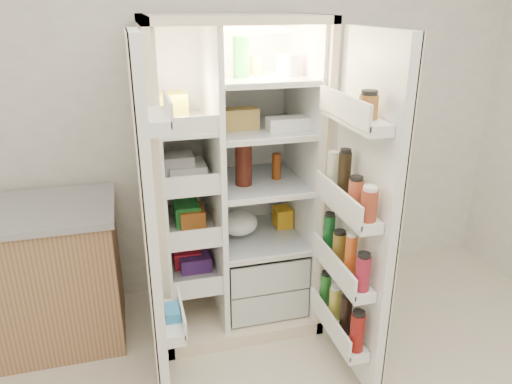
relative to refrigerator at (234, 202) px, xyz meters
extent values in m
cube|color=white|center=(-0.02, 0.35, 0.60)|extent=(4.00, 0.02, 2.70)
cube|color=beige|center=(-0.02, 0.28, 0.15)|extent=(0.92, 0.04, 1.80)
cube|color=beige|center=(-0.46, -0.05, 0.15)|extent=(0.04, 0.70, 1.80)
cube|color=beige|center=(0.42, -0.05, 0.15)|extent=(0.04, 0.70, 1.80)
cube|color=beige|center=(-0.02, -0.05, 1.03)|extent=(0.92, 0.70, 0.04)
cube|color=beige|center=(-0.02, -0.05, -0.71)|extent=(0.92, 0.70, 0.08)
cube|color=white|center=(-0.02, 0.25, 0.17)|extent=(0.84, 0.02, 1.68)
cube|color=white|center=(-0.43, -0.05, 0.17)|extent=(0.02, 0.62, 1.68)
cube|color=white|center=(0.39, -0.05, 0.17)|extent=(0.02, 0.62, 1.68)
cube|color=white|center=(-0.13, -0.05, 0.17)|extent=(0.03, 0.62, 1.68)
cube|color=#B9C3BF|center=(0.14, -0.07, -0.56)|extent=(0.47, 0.52, 0.19)
cube|color=#B9C3BF|center=(0.14, -0.07, -0.36)|extent=(0.47, 0.52, 0.19)
cube|color=#FFD18C|center=(0.14, 0.00, 0.97)|extent=(0.30, 0.30, 0.02)
cube|color=silver|center=(-0.28, -0.05, -0.40)|extent=(0.28, 0.58, 0.02)
cube|color=silver|center=(-0.28, -0.05, -0.10)|extent=(0.28, 0.58, 0.02)
cube|color=silver|center=(-0.28, -0.05, 0.20)|extent=(0.28, 0.58, 0.02)
cube|color=silver|center=(-0.28, -0.05, 0.50)|extent=(0.28, 0.58, 0.02)
cube|color=silver|center=(0.14, -0.05, -0.23)|extent=(0.49, 0.58, 0.01)
cube|color=silver|center=(0.14, -0.05, 0.13)|extent=(0.49, 0.58, 0.01)
cube|color=silver|center=(0.14, -0.05, 0.45)|extent=(0.49, 0.58, 0.02)
cube|color=silver|center=(0.14, -0.05, 0.73)|extent=(0.49, 0.58, 0.02)
cube|color=#F4223F|center=(-0.28, -0.05, -0.34)|extent=(0.16, 0.20, 0.10)
cube|color=green|center=(-0.28, -0.05, -0.03)|extent=(0.14, 0.18, 0.12)
cube|color=silver|center=(-0.28, -0.05, 0.25)|extent=(0.20, 0.22, 0.07)
cube|color=gold|center=(-0.28, -0.05, 0.58)|extent=(0.15, 0.16, 0.14)
cube|color=#5C2D87|center=(-0.28, -0.05, -0.34)|extent=(0.18, 0.20, 0.09)
cube|color=#C66523|center=(-0.28, -0.05, -0.04)|extent=(0.14, 0.18, 0.10)
cube|color=silver|center=(-0.28, -0.05, 0.27)|extent=(0.16, 0.16, 0.12)
sphere|color=orange|center=(0.01, -0.15, -0.62)|extent=(0.07, 0.07, 0.07)
sphere|color=orange|center=(0.10, -0.11, -0.62)|extent=(0.07, 0.07, 0.07)
sphere|color=orange|center=(0.20, -0.15, -0.62)|extent=(0.07, 0.07, 0.07)
sphere|color=orange|center=(0.06, -0.01, -0.62)|extent=(0.07, 0.07, 0.07)
sphere|color=orange|center=(0.16, -0.03, -0.62)|extent=(0.07, 0.07, 0.07)
ellipsoid|color=#386E24|center=(0.14, -0.05, -0.35)|extent=(0.26, 0.24, 0.11)
cylinder|color=#45170E|center=(0.04, -0.10, 0.29)|extent=(0.10, 0.10, 0.30)
cylinder|color=maroon|center=(0.25, -0.05, 0.22)|extent=(0.05, 0.05, 0.15)
cube|color=green|center=(0.03, -0.09, 0.84)|extent=(0.07, 0.07, 0.21)
cylinder|color=white|center=(0.29, -0.09, 0.80)|extent=(0.12, 0.12, 0.11)
cylinder|color=#BE812B|center=(0.14, -0.01, 0.79)|extent=(0.07, 0.07, 0.09)
cube|color=white|center=(0.30, -0.16, 0.50)|extent=(0.27, 0.11, 0.07)
cube|color=#B29047|center=(0.03, -0.08, 0.52)|extent=(0.18, 0.10, 0.11)
ellipsoid|color=white|center=(0.02, -0.06, -0.15)|extent=(0.22, 0.20, 0.14)
cube|color=#EFA419|center=(0.32, 0.04, -0.16)|extent=(0.10, 0.12, 0.12)
cube|color=white|center=(-0.52, -0.60, 0.15)|extent=(0.05, 0.40, 1.72)
cube|color=beige|center=(-0.54, -0.60, 0.15)|extent=(0.01, 0.40, 1.72)
cube|color=white|center=(-0.45, -0.60, -0.35)|extent=(0.09, 0.32, 0.06)
cube|color=white|center=(-0.45, -0.60, 0.65)|extent=(0.09, 0.32, 0.06)
cube|color=#338CCC|center=(-0.45, -0.60, -0.32)|extent=(0.07, 0.12, 0.10)
cube|color=white|center=(0.48, -0.69, 0.15)|extent=(0.05, 0.58, 1.72)
cube|color=beige|center=(0.51, -0.69, 0.15)|extent=(0.01, 0.58, 1.72)
cube|color=white|center=(0.40, -0.69, -0.49)|extent=(0.11, 0.50, 0.05)
cube|color=white|center=(0.40, -0.69, -0.15)|extent=(0.11, 0.50, 0.05)
cube|color=white|center=(0.40, -0.69, 0.20)|extent=(0.11, 0.50, 0.05)
cube|color=white|center=(0.40, -0.69, 0.63)|extent=(0.11, 0.50, 0.05)
cylinder|color=maroon|center=(0.40, -0.89, -0.36)|extent=(0.07, 0.07, 0.20)
cylinder|color=black|center=(0.40, -0.76, -0.35)|extent=(0.06, 0.06, 0.22)
cylinder|color=gold|center=(0.40, -0.63, -0.37)|extent=(0.06, 0.06, 0.18)
cylinder|color=#236A27|center=(0.40, -0.50, -0.37)|extent=(0.06, 0.06, 0.19)
cylinder|color=maroon|center=(0.40, -0.89, -0.04)|extent=(0.07, 0.07, 0.17)
cylinder|color=#CD4F18|center=(0.40, -0.76, -0.02)|extent=(0.06, 0.06, 0.21)
cylinder|color=brown|center=(0.40, -0.63, -0.04)|extent=(0.07, 0.07, 0.16)
cylinder|color=#125020|center=(0.40, -0.50, -0.02)|extent=(0.06, 0.06, 0.20)
cylinder|color=maroon|center=(0.40, -0.89, 0.30)|extent=(0.07, 0.07, 0.14)
cylinder|color=#A24429|center=(0.40, -0.76, 0.30)|extent=(0.07, 0.07, 0.14)
cylinder|color=black|center=(0.40, -0.63, 0.34)|extent=(0.06, 0.06, 0.23)
cylinder|color=beige|center=(0.40, -0.50, 0.32)|extent=(0.06, 0.06, 0.18)
cylinder|color=brown|center=(0.40, -0.81, 0.71)|extent=(0.08, 0.08, 0.10)
cube|color=#A37451|center=(-1.25, -0.01, -0.35)|extent=(1.11, 0.57, 0.79)
cube|color=#97979C|center=(-1.25, -0.01, 0.07)|extent=(1.15, 0.61, 0.04)
camera|label=1|loc=(-0.57, -2.61, 1.12)|focal=34.00mm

